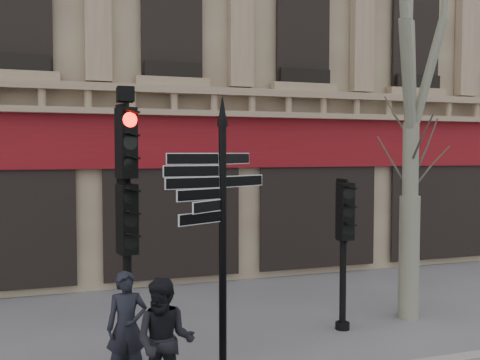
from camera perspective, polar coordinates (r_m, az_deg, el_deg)
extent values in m
plane|color=slate|center=(9.19, -0.95, -18.35)|extent=(80.00, 80.00, 0.00)
cube|color=gray|center=(21.59, -11.35, 18.12)|extent=(28.00, 15.00, 18.00)
cube|color=maroon|center=(13.31, -7.21, 4.07)|extent=(28.00, 0.25, 1.30)
cube|color=#8F755D|center=(13.14, -7.04, 8.32)|extent=(28.00, 0.35, 0.74)
cylinder|color=black|center=(7.94, -1.86, -7.81)|extent=(0.11, 0.11, 3.71)
cone|color=black|center=(7.83, -1.89, 7.80)|extent=(0.12, 0.12, 0.37)
cylinder|color=black|center=(8.57, -11.98, -6.12)|extent=(0.14, 0.14, 3.99)
cylinder|color=black|center=(9.08, -11.84, -18.16)|extent=(0.30, 0.30, 0.16)
cube|color=black|center=(8.53, -12.00, -4.04)|extent=(0.55, 0.45, 1.08)
cube|color=black|center=(8.47, -12.09, 3.87)|extent=(0.55, 0.45, 1.08)
sphere|color=#FF0C05|center=(8.48, -12.11, 5.84)|extent=(0.23, 0.23, 0.23)
cube|color=black|center=(8.51, -12.14, 8.91)|extent=(0.32, 0.37, 0.23)
cylinder|color=black|center=(10.31, 10.94, -8.01)|extent=(0.13, 0.13, 2.78)
cylinder|color=black|center=(10.63, 10.87, -14.96)|extent=(0.29, 0.29, 0.16)
cube|color=black|center=(10.18, 10.99, -3.24)|extent=(0.50, 0.38, 1.06)
cylinder|color=gray|center=(11.34, 17.58, -7.87)|extent=(0.40, 0.40, 2.47)
cylinder|color=gray|center=(11.14, 17.74, 1.83)|extent=(0.31, 0.31, 1.57)
imported|color=black|center=(8.20, -11.98, -15.09)|extent=(0.62, 0.43, 1.62)
imported|color=black|center=(7.42, -8.04, -16.73)|extent=(1.00, 0.89, 1.69)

